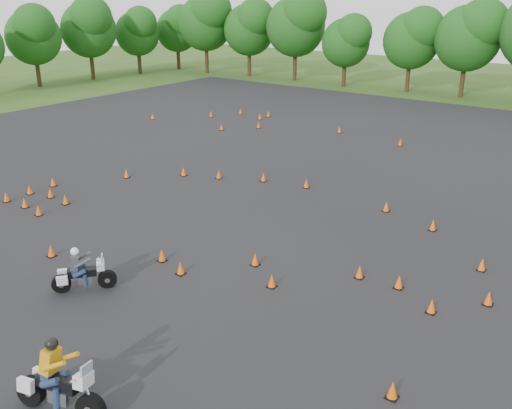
{
  "coord_description": "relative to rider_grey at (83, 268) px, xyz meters",
  "views": [
    {
      "loc": [
        12.99,
        -13.51,
        9.45
      ],
      "look_at": [
        0.0,
        4.0,
        1.2
      ],
      "focal_mm": 40.0,
      "sensor_mm": 36.0,
      "label": 1
    }
  ],
  "objects": [
    {
      "name": "traffic_cones",
      "position": [
        0.92,
        8.65,
        -0.59
      ],
      "size": [
        36.61,
        32.59,
        0.45
      ],
      "color": "#FF5C0A",
      "rests_on": "asphalt_pad"
    },
    {
      "name": "rider_yellow",
      "position": [
        4.45,
        -4.17,
        0.14
      ],
      "size": [
        2.58,
        1.37,
        1.9
      ],
      "primitive_type": null,
      "rotation": [
        0.0,
        0.0,
        0.26
      ],
      "color": "#C98A11",
      "rests_on": "ground"
    },
    {
      "name": "asphalt_pad",
      "position": [
        1.67,
        9.36,
        -0.81
      ],
      "size": [
        62.0,
        62.0,
        0.0
      ],
      "primitive_type": "plane",
      "color": "black",
      "rests_on": "ground"
    },
    {
      "name": "treeline",
      "position": [
        2.22,
        39.03,
        3.79
      ],
      "size": [
        86.69,
        32.08,
        10.74
      ],
      "color": "#1B4D16",
      "rests_on": "ground"
    },
    {
      "name": "ground",
      "position": [
        1.67,
        3.36,
        -0.82
      ],
      "size": [
        140.0,
        140.0,
        0.0
      ],
      "primitive_type": "plane",
      "color": "#2D5119",
      "rests_on": "ground"
    },
    {
      "name": "rider_grey",
      "position": [
        0.0,
        0.0,
        0.0
      ],
      "size": [
        1.87,
        2.02,
        1.63
      ],
      "primitive_type": null,
      "rotation": [
        0.0,
        0.0,
        0.86
      ],
      "color": "#3C4044",
      "rests_on": "ground"
    }
  ]
}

